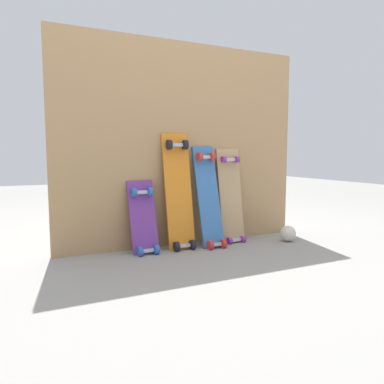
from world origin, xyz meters
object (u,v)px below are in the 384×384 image
(skateboard_purple, at_px, (144,222))
(skateboard_orange, at_px, (179,195))
(skateboard_natural, at_px, (231,200))
(rubber_ball, at_px, (288,234))
(skateboard_blue, at_px, (209,201))

(skateboard_purple, xyz_separation_m, skateboard_orange, (0.27, 0.01, 0.17))
(skateboard_purple, xyz_separation_m, skateboard_natural, (0.72, 0.02, 0.11))
(skateboard_orange, relative_size, skateboard_natural, 1.12)
(skateboard_orange, distance_m, rubber_ball, 0.92)
(skateboard_orange, bearing_deg, rubber_ball, -13.16)
(skateboard_orange, distance_m, skateboard_natural, 0.45)
(skateboard_purple, bearing_deg, rubber_ball, -9.53)
(skateboard_blue, height_order, rubber_ball, skateboard_blue)
(skateboard_blue, xyz_separation_m, rubber_ball, (0.61, -0.16, -0.27))
(skateboard_blue, distance_m, rubber_ball, 0.69)
(rubber_ball, bearing_deg, skateboard_natural, 151.75)
(skateboard_orange, xyz_separation_m, skateboard_blue, (0.23, -0.03, -0.05))
(skateboard_purple, distance_m, skateboard_blue, 0.51)
(skateboard_natural, distance_m, rubber_ball, 0.52)
(skateboard_blue, height_order, skateboard_natural, skateboard_blue)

